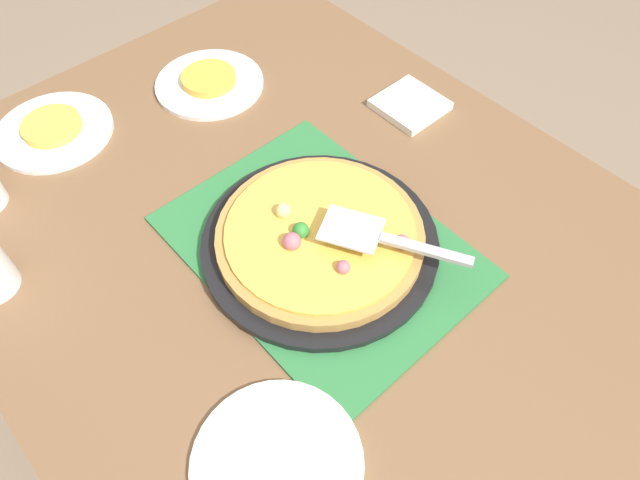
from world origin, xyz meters
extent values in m
plane|color=#84705B|center=(0.00, 0.00, 0.00)|extent=(8.00, 8.00, 0.00)
cube|color=brown|center=(0.00, 0.00, 0.73)|extent=(1.40, 1.00, 0.03)
cube|color=brown|center=(0.64, -0.44, 0.36)|extent=(0.07, 0.07, 0.72)
cube|color=brown|center=(0.64, 0.44, 0.36)|extent=(0.07, 0.07, 0.72)
cube|color=#2D753D|center=(0.00, 0.00, 0.75)|extent=(0.48, 0.36, 0.01)
cylinder|color=black|center=(0.00, 0.00, 0.76)|extent=(0.38, 0.38, 0.01)
cylinder|color=#B78442|center=(0.00, 0.00, 0.78)|extent=(0.33, 0.33, 0.02)
cylinder|color=#EAB747|center=(0.00, 0.00, 0.79)|extent=(0.30, 0.30, 0.01)
sphere|color=#B76675|center=(-0.08, 0.02, 0.80)|extent=(0.02, 0.02, 0.02)
sphere|color=#E5CC7F|center=(0.06, 0.02, 0.80)|extent=(0.03, 0.03, 0.03)
sphere|color=#B76675|center=(-0.10, -0.07, 0.80)|extent=(0.02, 0.02, 0.02)
sphere|color=#338433|center=(0.02, 0.03, 0.80)|extent=(0.03, 0.03, 0.03)
sphere|color=#E5CC7F|center=(-0.03, -0.02, 0.80)|extent=(0.03, 0.03, 0.03)
sphere|color=#338433|center=(-0.06, -0.04, 0.80)|extent=(0.02, 0.02, 0.02)
sphere|color=#B76675|center=(0.01, 0.05, 0.80)|extent=(0.03, 0.03, 0.03)
cylinder|color=white|center=(0.54, 0.20, 0.76)|extent=(0.22, 0.22, 0.01)
cylinder|color=white|center=(0.46, -0.11, 0.76)|extent=(0.22, 0.22, 0.01)
cylinder|color=white|center=(-0.22, 0.27, 0.76)|extent=(0.22, 0.22, 0.01)
cylinder|color=#EAB747|center=(0.54, 0.20, 0.77)|extent=(0.11, 0.11, 0.02)
cylinder|color=gold|center=(0.46, -0.11, 0.77)|extent=(0.11, 0.11, 0.02)
cube|color=silver|center=(-0.04, -0.02, 0.82)|extent=(0.11, 0.10, 0.00)
cube|color=#B2B2B7|center=(-0.14, -0.08, 0.82)|extent=(0.13, 0.08, 0.01)
cube|color=white|center=(0.13, -0.36, 0.76)|extent=(0.12, 0.12, 0.02)
camera|label=1|loc=(-0.40, 0.36, 1.50)|focal=32.05mm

